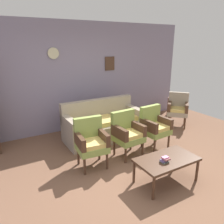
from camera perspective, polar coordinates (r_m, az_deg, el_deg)
The scene contains 10 objects.
ground_plane at distance 3.99m, azimuth 6.83°, elevation -15.74°, with size 7.68×7.68×0.00m, color brown.
wall_back_with_decor at distance 5.71m, azimuth -8.78°, elevation 8.97°, with size 6.40×0.09×2.70m.
floral_couch at distance 5.19m, azimuth -2.28°, elevation -3.43°, with size 1.84×0.81×0.90m.
armchair_near_cabinet at distance 4.00m, azimuth -5.47°, elevation -7.40°, with size 0.56×0.54×0.90m.
armchair_by_doorway at distance 4.37m, azimuth 3.94°, elevation -5.18°, with size 0.55×0.52×0.90m.
armchair_row_middle at distance 4.78m, azimuth 10.96°, elevation -3.41°, with size 0.56×0.53×0.90m.
wingback_chair_by_fireplace at distance 6.20m, azimuth 16.69°, elevation 1.02°, with size 0.71×0.71×0.90m.
coffee_table at distance 3.70m, azimuth 13.97°, elevation -12.24°, with size 1.00×0.56×0.42m.
book_stack_on_table at distance 3.56m, azimuth 13.55°, elevation -11.94°, with size 0.14×0.11×0.09m.
floor_vase_by_wall at distance 7.11m, azimuth 15.03°, elevation 1.42°, with size 0.23×0.23×0.56m, color brown.
Camera 1 is at (-2.06, -2.64, 2.18)m, focal length 35.26 mm.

